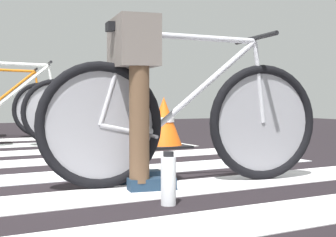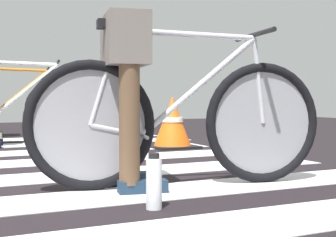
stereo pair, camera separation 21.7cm
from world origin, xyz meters
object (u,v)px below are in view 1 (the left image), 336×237
(bicycle_1_of_4, at_px, (185,119))
(water_bottle, at_px, (168,180))
(bicycle_3_of_4, at_px, (5,110))
(traffic_cone, at_px, (164,123))
(cyclist_1_of_4, at_px, (134,78))

(bicycle_1_of_4, height_order, water_bottle, bicycle_1_of_4)
(bicycle_1_of_4, height_order, bicycle_3_of_4, same)
(bicycle_3_of_4, bearing_deg, water_bottle, -77.03)
(water_bottle, bearing_deg, traffic_cone, 62.40)
(bicycle_1_of_4, xyz_separation_m, water_bottle, (-0.36, -0.46, -0.26))
(traffic_cone, bearing_deg, water_bottle, -117.60)
(bicycle_1_of_4, xyz_separation_m, traffic_cone, (0.92, 2.00, -0.14))
(traffic_cone, bearing_deg, bicycle_3_of_4, 150.28)
(bicycle_1_of_4, xyz_separation_m, cyclist_1_of_4, (-0.31, 0.06, 0.24))
(bicycle_1_of_4, height_order, traffic_cone, bicycle_1_of_4)
(bicycle_1_of_4, bearing_deg, cyclist_1_of_4, 180.00)
(water_bottle, relative_size, traffic_cone, 0.49)
(water_bottle, bearing_deg, bicycle_1_of_4, 51.73)
(bicycle_3_of_4, distance_m, water_bottle, 3.30)
(bicycle_1_of_4, height_order, cyclist_1_of_4, cyclist_1_of_4)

